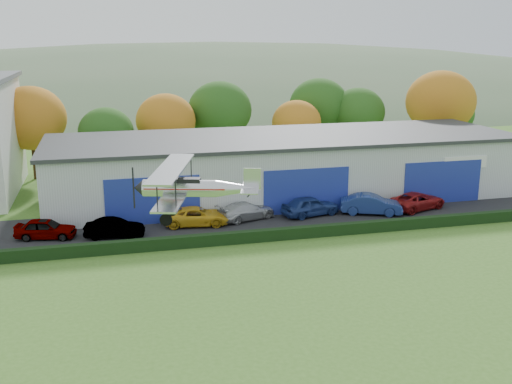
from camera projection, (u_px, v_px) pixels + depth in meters
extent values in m
plane|color=#406A21|center=(361.00, 359.00, 26.22)|extent=(300.00, 300.00, 0.00)
cube|color=black|center=(286.00, 218.00, 46.64)|extent=(48.00, 9.00, 0.05)
cube|color=black|center=(306.00, 232.00, 42.04)|extent=(46.00, 0.60, 0.80)
cube|color=#B2B7BC|center=(284.00, 167.00, 53.08)|extent=(40.00, 12.00, 5.00)
cube|color=#2D3033|center=(285.00, 137.00, 52.42)|extent=(40.60, 12.60, 0.30)
cube|color=navy|center=(153.00, 201.00, 44.70)|extent=(7.00, 0.12, 3.60)
cube|color=navy|center=(307.00, 191.00, 47.57)|extent=(7.00, 0.12, 3.60)
cube|color=navy|center=(442.00, 182.00, 50.45)|extent=(7.00, 0.12, 3.60)
cylinder|color=#3D2614|center=(35.00, 163.00, 59.30)|extent=(0.36, 0.36, 3.15)
ellipsoid|color=#A76814|center=(30.00, 118.00, 58.20)|extent=(6.84, 6.84, 6.16)
cylinder|color=#3D2614|center=(108.00, 167.00, 59.19)|extent=(0.36, 0.36, 2.45)
ellipsoid|color=#1E4C14|center=(106.00, 132.00, 58.33)|extent=(5.32, 5.32, 4.79)
cylinder|color=#3D2614|center=(167.00, 159.00, 62.46)|extent=(0.36, 0.36, 2.80)
ellipsoid|color=#A76814|center=(166.00, 120.00, 61.48)|extent=(6.08, 6.08, 5.47)
cylinder|color=#3D2614|center=(220.00, 151.00, 65.73)|extent=(0.36, 0.36, 3.15)
ellipsoid|color=#1E4C14|center=(220.00, 110.00, 64.63)|extent=(6.84, 6.84, 6.16)
cylinder|color=#3D2614|center=(296.00, 154.00, 65.86)|extent=(0.36, 0.36, 2.45)
ellipsoid|color=#A76814|center=(296.00, 122.00, 65.00)|extent=(5.32, 5.32, 4.79)
cylinder|color=#3D2614|center=(357.00, 146.00, 69.61)|extent=(0.36, 0.36, 2.80)
ellipsoid|color=#1E4C14|center=(358.00, 112.00, 68.63)|extent=(6.08, 6.08, 5.47)
cylinder|color=#3D2614|center=(437.00, 146.00, 67.69)|extent=(0.36, 0.36, 3.50)
ellipsoid|color=#A76814|center=(441.00, 102.00, 66.46)|extent=(7.60, 7.60, 6.84)
cylinder|color=#3D2614|center=(449.00, 143.00, 72.53)|extent=(0.36, 0.36, 2.45)
ellipsoid|color=#1E4C14|center=(451.00, 115.00, 71.67)|extent=(5.32, 5.32, 4.79)
cylinder|color=#3D2614|center=(318.00, 143.00, 70.49)|extent=(0.36, 0.36, 3.15)
ellipsoid|color=#1E4C14|center=(319.00, 105.00, 69.38)|extent=(6.84, 6.84, 6.16)
ellipsoid|color=#4C6642|center=(217.00, 146.00, 166.25)|extent=(320.00, 196.00, 56.00)
ellipsoid|color=#4C6642|center=(445.00, 118.00, 181.67)|extent=(240.00, 126.00, 36.00)
imported|color=gray|center=(46.00, 229.00, 41.66)|extent=(4.37, 2.45, 1.40)
imported|color=gray|center=(114.00, 228.00, 41.84)|extent=(4.25, 2.05, 1.34)
imported|color=gold|center=(197.00, 216.00, 44.65)|extent=(5.09, 2.82, 1.35)
imported|color=silver|center=(246.00, 211.00, 46.02)|extent=(5.03, 3.36, 1.35)
imported|color=navy|center=(310.00, 206.00, 46.99)|extent=(4.87, 2.82, 1.56)
imported|color=navy|center=(371.00, 204.00, 47.41)|extent=(5.05, 3.36, 1.57)
imported|color=maroon|center=(417.00, 201.00, 48.81)|extent=(5.46, 3.81, 1.38)
cylinder|color=silver|center=(180.00, 188.00, 28.57)|extent=(3.54, 1.77, 0.82)
cone|color=silver|center=(237.00, 189.00, 28.47)|extent=(2.15, 1.35, 0.82)
cone|color=black|center=(139.00, 188.00, 28.65)|extent=(0.67, 0.91, 0.82)
cube|color=#AF190D|center=(185.00, 187.00, 28.55)|extent=(3.90, 1.89, 0.05)
cube|color=black|center=(189.00, 180.00, 28.46)|extent=(1.20, 0.83, 0.23)
cube|color=silver|center=(176.00, 194.00, 28.65)|extent=(2.95, 6.60, 0.09)
cube|color=silver|center=(171.00, 168.00, 28.35)|extent=(3.14, 6.97, 0.09)
cylinder|color=black|center=(157.00, 194.00, 26.22)|extent=(0.07, 0.07, 1.18)
cylinder|color=black|center=(176.00, 194.00, 26.19)|extent=(0.07, 0.07, 1.18)
cylinder|color=black|center=(175.00, 170.00, 30.80)|extent=(0.07, 0.07, 1.18)
cylinder|color=black|center=(191.00, 171.00, 30.77)|extent=(0.07, 0.07, 1.18)
cylinder|color=black|center=(170.00, 177.00, 28.12)|extent=(0.11, 0.20, 0.68)
cylinder|color=black|center=(173.00, 174.00, 28.74)|extent=(0.11, 0.20, 0.68)
cylinder|color=black|center=(167.00, 206.00, 28.41)|extent=(0.24, 0.62, 1.11)
cylinder|color=black|center=(170.00, 202.00, 29.16)|extent=(0.24, 0.62, 1.11)
cylinder|color=black|center=(169.00, 215.00, 28.92)|extent=(0.55, 1.67, 0.06)
cylinder|color=black|center=(166.00, 220.00, 28.13)|extent=(0.59, 0.29, 0.58)
cylinder|color=black|center=(172.00, 210.00, 29.71)|extent=(0.59, 0.29, 0.58)
cylinder|color=black|center=(250.00, 194.00, 28.51)|extent=(0.34, 0.15, 0.38)
cube|color=silver|center=(250.00, 188.00, 28.44)|extent=(1.46, 2.50, 0.05)
cube|color=silver|center=(252.00, 179.00, 28.32)|extent=(0.80, 0.28, 1.00)
cube|color=black|center=(134.00, 188.00, 28.65)|extent=(0.08, 0.12, 2.00)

